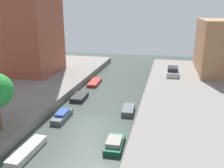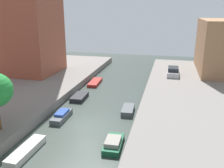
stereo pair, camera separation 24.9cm
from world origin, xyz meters
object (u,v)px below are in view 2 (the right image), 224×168
Objects in this scene: parked_car at (173,72)px; moored_boat_left_5 at (95,82)px; moored_boat_left_2 at (26,151)px; moored_boat_right_3 at (128,110)px; moored_boat_right_2 at (113,143)px; moored_boat_left_3 at (62,116)px; moored_boat_left_4 at (79,97)px.

parked_car is 1.04× the size of moored_boat_left_5.
moored_boat_left_2 is 12.44m from moored_boat_right_3.
moored_boat_left_5 is at bearing 125.57° from moored_boat_right_3.
moored_boat_right_3 is (7.21, -10.09, 0.08)m from moored_boat_left_5.
moored_boat_left_2 is 1.33× the size of moored_boat_right_2.
moored_boat_left_2 is 7.41m from moored_boat_right_2.
moored_boat_left_5 is at bearing 112.24° from moored_boat_right_2.
moored_boat_left_5 is (-12.29, -4.71, -1.36)m from parked_car.
parked_car is at bearing 64.67° from moored_boat_left_2.
moored_boat_right_3 is (-0.05, 7.68, -0.05)m from moored_boat_right_2.
moored_boat_left_3 is 0.78× the size of moored_boat_left_5.
moored_boat_right_3 is at bearing -21.93° from moored_boat_left_4.
moored_boat_left_4 is at bearing 158.07° from moored_boat_right_3.
moored_boat_left_4 is 7.20m from moored_boat_left_5.
parked_car reaches higher than moored_boat_right_2.
moored_boat_left_5 is at bearing 91.03° from moored_boat_left_2.
moored_boat_left_2 is at bearing -115.33° from parked_car.
moored_boat_left_3 is 1.06× the size of moored_boat_right_2.
moored_boat_left_3 reaches higher than moored_boat_left_2.
moored_boat_left_4 is 1.06× the size of moored_boat_right_3.
moored_boat_left_2 is 1.44× the size of moored_boat_right_3.
moored_boat_left_3 is 13.53m from moored_boat_left_5.
parked_car is at bearing 44.22° from moored_boat_left_4.
moored_boat_right_3 is at bearing -54.43° from moored_boat_left_5.
moored_boat_right_3 is at bearing 56.62° from moored_boat_left_2.
moored_boat_right_3 is at bearing 26.65° from moored_boat_left_3.
moored_boat_left_4 is at bearing -89.61° from moored_boat_left_5.
moored_boat_left_5 is at bearing -159.04° from parked_car.
moored_boat_right_2 is at bearing 21.41° from moored_boat_left_2.
moored_boat_left_3 is at bearing 90.01° from moored_boat_left_2.
moored_boat_right_3 reaches higher than moored_boat_left_5.
moored_boat_left_2 is at bearing -88.61° from moored_boat_left_4.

